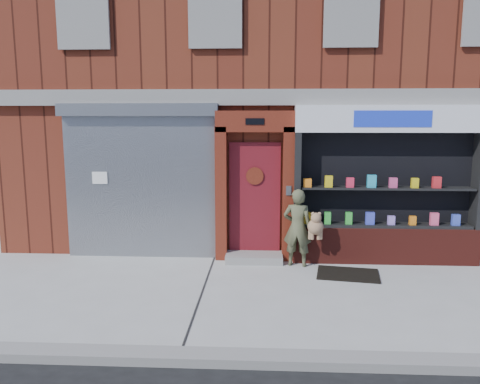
{
  "coord_description": "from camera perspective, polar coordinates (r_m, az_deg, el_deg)",
  "views": [
    {
      "loc": [
        -0.58,
        -7.09,
        2.77
      ],
      "look_at": [
        -0.99,
        1.0,
        1.48
      ],
      "focal_mm": 35.0,
      "sensor_mm": 36.0,
      "label": 1
    }
  ],
  "objects": [
    {
      "name": "doormat",
      "position": [
        8.67,
        13.02,
        -9.72
      ],
      "size": [
        1.18,
        0.91,
        0.03
      ],
      "primitive_type": "cube",
      "rotation": [
        0.0,
        0.0,
        -0.16
      ],
      "color": "black",
      "rests_on": "ground"
    },
    {
      "name": "ground",
      "position": [
        7.64,
        7.22,
        -12.29
      ],
      "size": [
        80.0,
        80.0,
        0.0
      ],
      "primitive_type": "plane",
      "color": "#9E9E99",
      "rests_on": "ground"
    },
    {
      "name": "woman",
      "position": [
        8.82,
        7.26,
        -4.3
      ],
      "size": [
        0.76,
        0.52,
        1.47
      ],
      "color": "#4F5236",
      "rests_on": "ground"
    },
    {
      "name": "pharmacy_bay",
      "position": [
        9.31,
        17.34,
        0.0
      ],
      "size": [
        3.5,
        0.41,
        3.0
      ],
      "color": "maroon",
      "rests_on": "ground"
    },
    {
      "name": "curb",
      "position": [
        5.67,
        8.93,
        -19.64
      ],
      "size": [
        60.0,
        0.3,
        0.12
      ],
      "primitive_type": "cube",
      "color": "gray",
      "rests_on": "ground"
    },
    {
      "name": "building",
      "position": [
        13.16,
        5.6,
        14.38
      ],
      "size": [
        12.0,
        8.16,
        8.0
      ],
      "color": "#5E2215",
      "rests_on": "ground"
    },
    {
      "name": "shutter_bay",
      "position": [
        9.4,
        -12.05,
        2.43
      ],
      "size": [
        3.1,
        0.3,
        3.04
      ],
      "color": "gray",
      "rests_on": "ground"
    },
    {
      "name": "red_door_bay",
      "position": [
        9.05,
        1.8,
        0.71
      ],
      "size": [
        1.52,
        0.58,
        2.9
      ],
      "color": "#55190E",
      "rests_on": "ground"
    }
  ]
}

